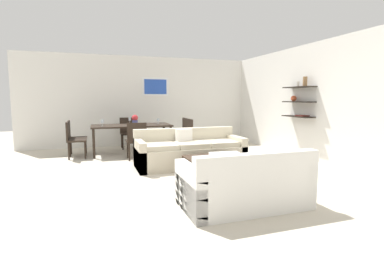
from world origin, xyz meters
TOP-DOWN VIEW (x-y plane):
  - ground_plane at (0.00, 0.00)m, footprint 18.00×18.00m
  - back_wall_unit at (0.30, 3.53)m, footprint 8.40×0.09m
  - right_wall_shelf_unit at (3.03, 0.60)m, footprint 0.34×8.20m
  - sofa_beige at (0.11, 0.34)m, footprint 2.27×0.90m
  - loveseat_white at (0.06, -2.14)m, footprint 1.64×0.90m
  - coffee_table at (0.29, -0.90)m, footprint 1.12×1.09m
  - decorative_bowl at (0.30, -0.87)m, footprint 0.33×0.33m
  - candle_jar at (0.50, -0.78)m, footprint 0.09×0.09m
  - apple_on_coffee_table at (0.05, -0.97)m, footprint 0.08×0.08m
  - dining_table at (-0.88, 2.16)m, footprint 2.01×0.91m
  - dining_chair_right_far at (0.54, 2.37)m, footprint 0.44×0.44m
  - dining_chair_foot at (-0.88, 1.30)m, footprint 0.44×0.44m
  - dining_chair_left_far at (-2.29, 2.37)m, footprint 0.44×0.44m
  - dining_chair_left_near at (-2.29, 1.96)m, footprint 0.44×0.44m
  - dining_chair_right_near at (0.54, 1.96)m, footprint 0.44×0.44m
  - dining_chair_head at (-0.88, 3.03)m, footprint 0.44×0.44m
  - wine_glass_right_far at (-0.15, 2.28)m, footprint 0.07×0.07m
  - wine_glass_head at (-0.88, 2.56)m, footprint 0.06×0.06m
  - wine_glass_left_near at (-1.61, 2.05)m, footprint 0.08×0.08m
  - centerpiece_vase at (-0.79, 2.16)m, footprint 0.16×0.16m

SIDE VIEW (x-z plane):
  - ground_plane at x=0.00m, z-range 0.00..0.00m
  - coffee_table at x=0.29m, z-range 0.00..0.38m
  - sofa_beige at x=0.11m, z-range -0.10..0.68m
  - loveseat_white at x=0.06m, z-range -0.10..0.68m
  - decorative_bowl at x=0.30m, z-range 0.38..0.45m
  - candle_jar at x=0.50m, z-range 0.38..0.46m
  - apple_on_coffee_table at x=0.05m, z-range 0.38..0.46m
  - dining_chair_right_far at x=0.54m, z-range 0.06..0.94m
  - dining_chair_foot at x=-0.88m, z-range 0.06..0.94m
  - dining_chair_left_far at x=-2.29m, z-range 0.06..0.94m
  - dining_chair_left_near at x=-2.29m, z-range 0.06..0.94m
  - dining_chair_right_near at x=0.54m, z-range 0.06..0.94m
  - dining_chair_head at x=-0.88m, z-range 0.06..0.94m
  - dining_table at x=-0.88m, z-range 0.31..1.06m
  - wine_glass_right_far at x=-0.15m, z-range 0.78..0.92m
  - wine_glass_left_near at x=-1.61m, z-range 0.78..0.95m
  - wine_glass_head at x=-0.88m, z-range 0.78..0.95m
  - centerpiece_vase at x=-0.79m, z-range 0.75..1.02m
  - right_wall_shelf_unit at x=3.03m, z-range 0.00..2.70m
  - back_wall_unit at x=0.30m, z-range 0.00..2.70m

